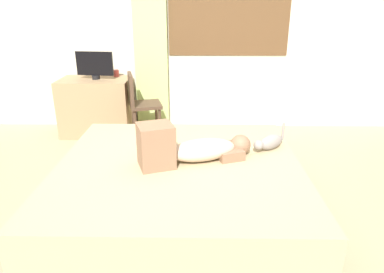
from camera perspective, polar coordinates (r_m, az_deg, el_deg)
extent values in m
plane|color=tan|center=(2.99, -0.14, -12.76)|extent=(16.00, 16.00, 0.00)
cube|color=beige|center=(4.85, 0.42, 18.52)|extent=(6.40, 0.12, 2.90)
cube|color=brown|center=(4.79, 6.10, 19.80)|extent=(1.57, 0.02, 1.13)
cube|color=white|center=(4.79, 6.11, 19.80)|extent=(1.49, 0.02, 1.05)
cube|color=brown|center=(2.98, -2.03, -11.25)|extent=(1.99, 1.96, 0.14)
cube|color=tan|center=(2.86, -2.09, -7.30)|extent=(1.93, 1.90, 0.33)
ellipsoid|color=#CCB299|center=(2.82, 1.70, -2.18)|extent=(0.61, 0.43, 0.17)
sphere|color=#8C664C|center=(2.94, 7.93, -1.34)|extent=(0.17, 0.17, 0.17)
cube|color=#8C664C|center=(2.69, -5.93, -1.51)|extent=(0.32, 0.31, 0.34)
cube|color=#8C664C|center=(2.91, 5.76, -2.45)|extent=(0.28, 0.33, 0.08)
ellipsoid|color=gray|center=(3.10, 12.77, -0.87)|extent=(0.27, 0.25, 0.13)
sphere|color=gray|center=(2.99, 10.82, -1.36)|extent=(0.08, 0.08, 0.08)
cylinder|color=gray|center=(3.19, 14.65, 0.81)|extent=(0.03, 0.03, 0.16)
cube|color=#997A56|center=(4.82, -15.30, 4.72)|extent=(0.90, 0.56, 0.74)
cylinder|color=black|center=(4.72, -15.44, 9.33)|extent=(0.10, 0.10, 0.05)
cube|color=black|center=(4.69, -15.64, 11.42)|extent=(0.48, 0.09, 0.30)
cylinder|color=#B23D38|center=(4.83, -12.29, 10.08)|extent=(0.07, 0.07, 0.09)
cylinder|color=#4C3828|center=(4.67, -5.81, 2.95)|extent=(0.04, 0.04, 0.44)
cylinder|color=#4C3828|center=(4.39, -5.25, 1.76)|extent=(0.04, 0.04, 0.44)
cylinder|color=#4C3828|center=(4.65, -9.53, 2.65)|extent=(0.04, 0.04, 0.44)
cylinder|color=#4C3828|center=(4.36, -9.20, 1.43)|extent=(0.04, 0.04, 0.44)
cube|color=#4C3828|center=(4.44, -7.60, 5.15)|extent=(0.46, 0.46, 0.04)
cube|color=#4C3828|center=(4.38, -9.96, 7.62)|extent=(0.13, 0.38, 0.38)
cube|color=#ADCC75|center=(4.78, -6.88, 16.73)|extent=(0.44, 0.06, 2.63)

